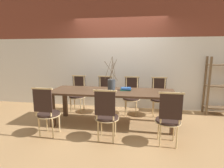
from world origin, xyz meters
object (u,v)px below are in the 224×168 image
Objects in this scene: chair_near_center at (169,118)px; book_stack at (126,89)px; chair_far_center at (131,95)px; dining_table at (112,95)px; shelving_rack at (221,86)px; vase_centerpiece at (111,85)px.

book_stack is at bearing 132.35° from chair_near_center.
chair_near_center is 1.00× the size of chair_far_center.
shelving_rack is (2.61, 1.05, 0.07)m from dining_table.
shelving_rack is at bearing 21.78° from vase_centerpiece.
book_stack is (0.30, 0.12, -0.11)m from vase_centerpiece.
chair_near_center is at bearing -47.65° from book_stack.
chair_far_center is 2.26m from shelving_rack.
dining_table is at bearing 62.88° from chair_far_center.
vase_centerpiece reaches higher than dining_table.
chair_far_center is at bearing 114.99° from chair_near_center.
chair_near_center is 1.30× the size of vase_centerpiece.
vase_centerpiece is at bearing -158.22° from shelving_rack.
chair_far_center is at bearing 62.06° from vase_centerpiece.
vase_centerpiece is 0.34m from book_stack.
book_stack is (-0.79, 0.87, 0.29)m from chair_near_center.
vase_centerpiece is 0.50× the size of shelving_rack.
shelving_rack is at bearing 49.62° from chair_near_center.
dining_table is at bearing -157.69° from book_stack.
chair_far_center is (0.38, 0.75, -0.16)m from dining_table.
chair_near_center is 0.65× the size of shelving_rack.
dining_table is at bearing 145.30° from chair_near_center.
shelving_rack reaches higher than dining_table.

